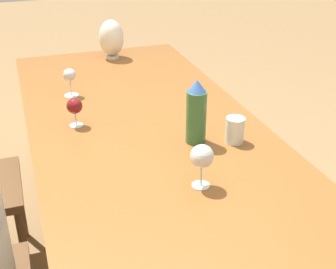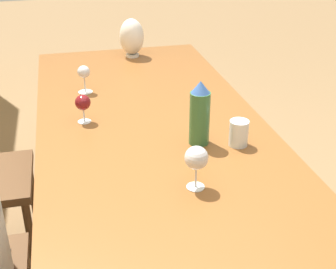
# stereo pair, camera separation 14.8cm
# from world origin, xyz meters

# --- Properties ---
(dining_table) EXTENTS (2.60, 0.97, 0.76)m
(dining_table) POSITION_xyz_m (0.00, 0.00, 0.69)
(dining_table) COLOR brown
(dining_table) RESTS_ON ground_plane
(water_bottle) EXTENTS (0.08, 0.08, 0.26)m
(water_bottle) POSITION_xyz_m (-0.03, -0.15, 0.89)
(water_bottle) COLOR #336638
(water_bottle) RESTS_ON dining_table
(water_tumbler) EXTENTS (0.08, 0.08, 0.10)m
(water_tumbler) POSITION_xyz_m (-0.08, -0.29, 0.81)
(water_tumbler) COLOR silver
(water_tumbler) RESTS_ON dining_table
(vase) EXTENTS (0.15, 0.15, 0.23)m
(vase) POSITION_xyz_m (1.13, -0.07, 0.88)
(vase) COLOR silver
(vase) RESTS_ON dining_table
(wine_glass_1) EXTENTS (0.07, 0.07, 0.14)m
(wine_glass_1) POSITION_xyz_m (0.61, 0.25, 0.86)
(wine_glass_1) COLOR silver
(wine_glass_1) RESTS_ON dining_table
(wine_glass_2) EXTENTS (0.07, 0.07, 0.13)m
(wine_glass_2) POSITION_xyz_m (0.27, 0.28, 0.85)
(wine_glass_2) COLOR silver
(wine_glass_2) RESTS_ON dining_table
(wine_glass_3) EXTENTS (0.08, 0.08, 0.16)m
(wine_glass_3) POSITION_xyz_m (-0.34, -0.05, 0.87)
(wine_glass_3) COLOR silver
(wine_glass_3) RESTS_ON dining_table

